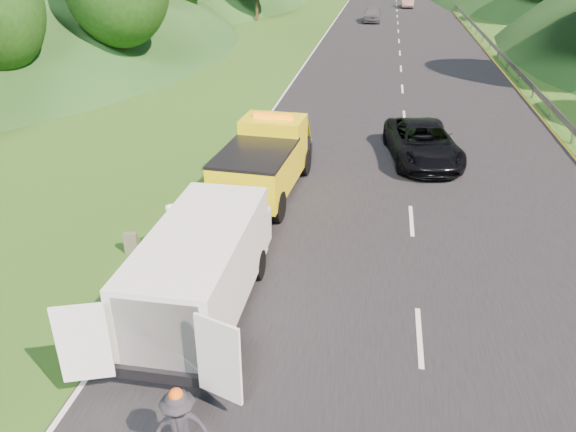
% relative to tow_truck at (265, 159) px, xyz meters
% --- Properties ---
extents(ground, '(320.00, 320.00, 0.00)m').
position_rel_tow_truck_xyz_m(ground, '(2.11, -5.47, -1.27)').
color(ground, '#38661E').
rests_on(ground, ground).
extents(road_surface, '(14.00, 200.00, 0.02)m').
position_rel_tow_truck_xyz_m(road_surface, '(5.11, 34.53, -1.26)').
color(road_surface, black).
rests_on(road_surface, ground).
extents(guardrail, '(0.06, 140.00, 1.52)m').
position_rel_tow_truck_xyz_m(guardrail, '(12.41, 47.03, -1.27)').
color(guardrail, gray).
rests_on(guardrail, ground).
extents(tree_line_left, '(14.00, 140.00, 14.00)m').
position_rel_tow_truck_xyz_m(tree_line_left, '(-16.89, 54.53, -1.27)').
color(tree_line_left, '#264E16').
rests_on(tree_line_left, ground).
extents(tree_line_right, '(14.00, 140.00, 14.00)m').
position_rel_tow_truck_xyz_m(tree_line_right, '(25.11, 54.53, -1.27)').
color(tree_line_right, '#264E16').
rests_on(tree_line_right, ground).
extents(tow_truck, '(2.67, 6.18, 2.59)m').
position_rel_tow_truck_xyz_m(tow_truck, '(0.00, 0.00, 0.00)').
color(tow_truck, black).
rests_on(tow_truck, ground).
extents(white_van, '(3.58, 6.54, 2.32)m').
position_rel_tow_truck_xyz_m(white_van, '(-0.03, -7.25, 0.04)').
color(white_van, black).
rests_on(white_van, ground).
extents(woman, '(0.70, 0.76, 1.69)m').
position_rel_tow_truck_xyz_m(woman, '(-1.62, -4.93, -1.27)').
color(woman, white).
rests_on(woman, ground).
extents(child, '(0.67, 0.66, 1.09)m').
position_rel_tow_truck_xyz_m(child, '(-0.42, -6.42, -1.27)').
color(child, tan).
rests_on(child, ground).
extents(suitcase, '(0.41, 0.28, 0.61)m').
position_rel_tow_truck_xyz_m(suitcase, '(-3.02, -4.83, -0.96)').
color(suitcase, '#53543F').
rests_on(suitcase, ground).
extents(passing_suv, '(3.35, 5.80, 1.52)m').
position_rel_tow_truck_xyz_m(passing_suv, '(5.67, 4.24, -1.27)').
color(passing_suv, black).
rests_on(passing_suv, ground).
extents(dist_car_a, '(1.89, 4.69, 1.60)m').
position_rel_tow_truck_xyz_m(dist_car_a, '(2.27, 47.00, -1.27)').
color(dist_car_a, '#47474B').
rests_on(dist_car_a, ground).
extents(dist_car_b, '(1.54, 4.42, 1.46)m').
position_rel_tow_truck_xyz_m(dist_car_b, '(6.48, 62.29, -1.27)').
color(dist_car_b, brown).
rests_on(dist_car_b, ground).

